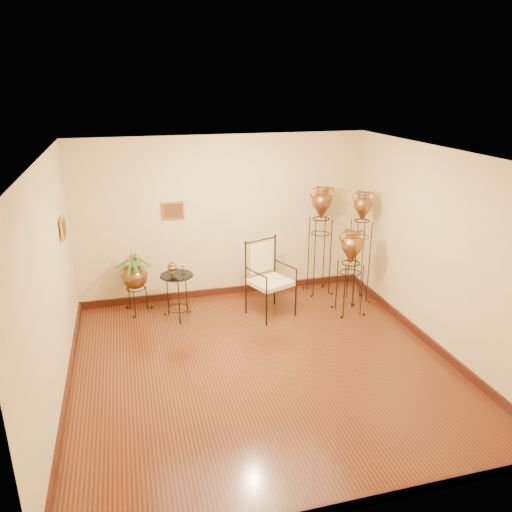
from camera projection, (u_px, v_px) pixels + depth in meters
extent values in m
plane|color=#552E14|center=(263.00, 366.00, 6.70)|extent=(5.00, 5.00, 0.00)
cube|color=#3A150D|center=(226.00, 291.00, 8.94)|extent=(5.00, 0.04, 0.12)
cube|color=#3A150D|center=(338.00, 506.00, 4.42)|extent=(5.00, 0.04, 0.12)
cube|color=#3A150D|center=(67.00, 390.00, 6.08)|extent=(0.04, 5.00, 0.12)
cube|color=#3A150D|center=(426.00, 339.00, 7.28)|extent=(0.04, 5.00, 0.12)
cube|color=#F2A247|center=(173.00, 210.00, 8.20)|extent=(0.36, 0.03, 0.29)
cube|color=#F2A247|center=(63.00, 228.00, 6.86)|extent=(0.03, 0.36, 0.29)
cube|color=beige|center=(271.00, 282.00, 7.99)|extent=(0.76, 0.73, 0.07)
cube|color=beige|center=(271.00, 262.00, 7.87)|extent=(0.44, 0.20, 0.48)
cylinder|color=black|center=(177.00, 275.00, 7.84)|extent=(0.51, 0.51, 0.02)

